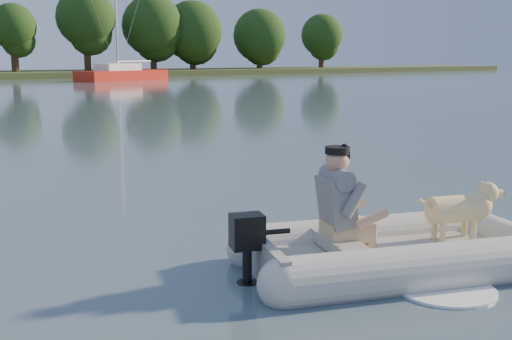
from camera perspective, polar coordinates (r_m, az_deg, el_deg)
water at (r=6.67m, az=9.36°, el=-9.30°), size 160.00×160.00×0.00m
dinghy at (r=6.85m, az=12.92°, el=-3.67°), size 5.79×5.05×1.40m
man at (r=6.55m, az=7.33°, el=-2.46°), size 0.89×0.82×1.09m
dog at (r=7.25m, az=17.24°, el=-3.73°), size 1.00×0.61×0.63m
outboard_motor at (r=6.31m, az=-0.80°, el=-7.30°), size 0.49×0.41×0.80m
sailboat at (r=58.11m, az=-11.83°, el=8.32°), size 9.18×5.70×12.13m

